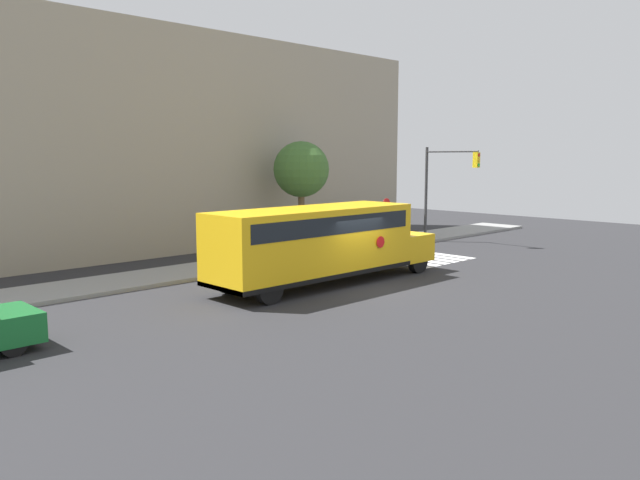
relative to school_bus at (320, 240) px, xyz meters
The scene contains 8 objects.
ground_plane 2.21m from the school_bus, 53.95° to the right, with size 60.00×60.00×0.00m, color #28282B.
sidewalk_strip 5.64m from the school_bus, 81.04° to the left, with size 44.00×3.00×0.15m.
building_backdrop 12.47m from the school_bus, 85.93° to the left, with size 32.00×4.00×10.96m.
crosswalk_stripes 7.89m from the school_bus, ahead, with size 4.00×3.20×0.01m.
school_bus is the anchor object (origin of this frame).
stop_sign 10.61m from the school_bus, 26.27° to the left, with size 0.60×0.10×2.59m.
traffic_light 13.41m from the school_bus, 14.95° to the left, with size 0.28×3.40×5.30m.
tree_near_sidewalk 10.01m from the school_bus, 51.26° to the left, with size 2.90×2.90×5.57m.
Camera 1 is at (-16.87, -15.21, 4.75)m, focal length 35.00 mm.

